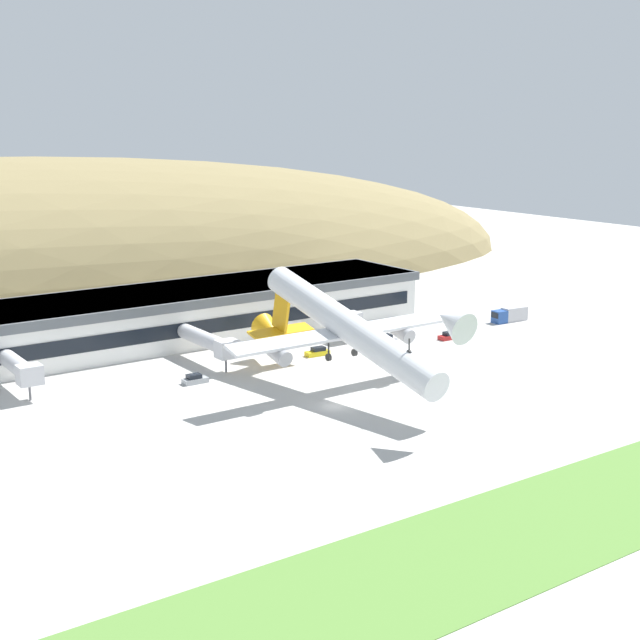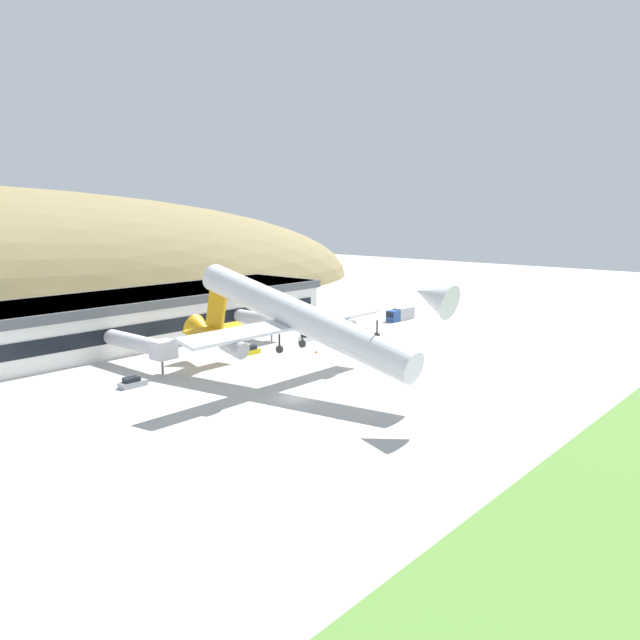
# 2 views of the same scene
# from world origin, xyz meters

# --- Properties ---
(ground_plane) EXTENTS (435.18, 435.18, 0.00)m
(ground_plane) POSITION_xyz_m (0.00, 0.00, 0.00)
(ground_plane) COLOR #B7B5AF
(grass_strip_foreground) EXTENTS (391.66, 17.88, 0.08)m
(grass_strip_foreground) POSITION_xyz_m (0.00, -42.46, 0.04)
(grass_strip_foreground) COLOR #568438
(grass_strip_foreground) RESTS_ON ground_plane
(terminal_building) EXTENTS (110.44, 21.25, 9.15)m
(terminal_building) POSITION_xyz_m (-6.10, 48.75, 5.18)
(terminal_building) COLOR white
(terminal_building) RESTS_ON ground_plane
(jetway_1) EXTENTS (3.38, 16.68, 5.43)m
(jetway_1) POSITION_xyz_m (-4.16, 29.49, 3.99)
(jetway_1) COLOR silver
(jetway_1) RESTS_ON ground_plane
(jetway_2) EXTENTS (3.38, 11.47, 5.43)m
(jetway_2) POSITION_xyz_m (24.47, 32.26, 3.99)
(jetway_2) COLOR silver
(jetway_2) RESTS_ON ground_plane
(cargo_airplane) EXTENTS (37.77, 49.25, 15.12)m
(cargo_airplane) POSITION_xyz_m (5.34, 4.72, 9.77)
(cargo_airplane) COLOR silver
(service_car_0) EXTENTS (4.38, 1.96, 1.48)m
(service_car_0) POSITION_xyz_m (13.83, 24.08, 0.61)
(service_car_0) COLOR gold
(service_car_0) RESTS_ON ground_plane
(service_car_1) EXTENTS (3.68, 1.77, 1.65)m
(service_car_1) POSITION_xyz_m (29.01, 23.99, 0.68)
(service_car_1) COLOR silver
(service_car_1) RESTS_ON ground_plane
(service_car_2) EXTENTS (3.77, 1.91, 1.41)m
(service_car_2) POSITION_xyz_m (40.20, 19.62, 0.58)
(service_car_2) COLOR #B21E1E
(service_car_2) RESTS_ON ground_plane
(service_car_3) EXTENTS (3.93, 1.89, 1.46)m
(service_car_3) POSITION_xyz_m (-11.03, 21.52, 0.60)
(service_car_3) COLOR #999EA3
(service_car_3) RESTS_ON ground_plane
(box_truck) EXTENTS (8.04, 2.85, 2.82)m
(box_truck) POSITION_xyz_m (60.40, 23.43, 1.37)
(box_truck) COLOR #264C99
(box_truck) RESTS_ON ground_plane
(traffic_cone_0) EXTENTS (0.52, 0.52, 0.58)m
(traffic_cone_0) POSITION_xyz_m (22.53, 15.91, 0.28)
(traffic_cone_0) COLOR orange
(traffic_cone_0) RESTS_ON ground_plane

